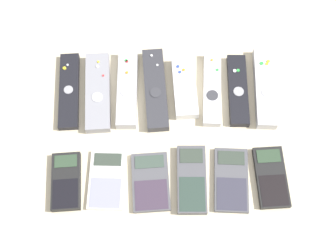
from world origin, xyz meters
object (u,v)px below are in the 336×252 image
Objects in this scene: remote_1 at (98,92)px; remote_7 at (265,87)px; remote_4 at (185,87)px; calculator_2 at (151,182)px; remote_2 at (127,89)px; remote_0 at (69,91)px; remote_6 at (238,90)px; calculator_5 at (271,177)px; calculator_4 at (231,180)px; calculator_0 at (66,181)px; remote_3 at (155,89)px; calculator_3 at (192,179)px; calculator_1 at (107,180)px; remote_5 at (212,89)px.

remote_7 reaches higher than remote_1.
remote_4 reaches higher than calculator_2.
calculator_2 is at bearing -75.98° from remote_2.
remote_1 is at bearing -7.99° from remote_0.
remote_6 is (0.41, -0.01, 0.00)m from remote_0.
remote_7 is 0.22m from calculator_5.
remote_7 is (0.47, -0.00, 0.00)m from remote_0.
calculator_2 is at bearing -176.02° from calculator_4.
calculator_0 is 0.94× the size of calculator_5.
remote_2 is 0.94× the size of remote_3.
calculator_3 is (0.01, -0.23, -0.00)m from remote_4.
remote_7 is at bearing 51.68° from calculator_3.
remote_6 is 1.36× the size of calculator_1.
calculator_1 is 0.19m from calculator_3.
remote_7 is at bearing -2.02° from remote_1.
calculator_0 is (0.01, -0.23, 0.00)m from remote_0.
calculator_2 is 0.27m from calculator_5.
remote_5 is at bearing 53.99° from calculator_2.
remote_0 is 0.37m from calculator_3.
calculator_0 is (-0.47, -0.22, -0.00)m from remote_7.
calculator_1 is (0.03, -0.22, -0.01)m from remote_1.
remote_3 reaches higher than remote_0.
calculator_5 is at bearing -34.31° from remote_2.
remote_1 is 1.51× the size of calculator_2.
calculator_3 is (0.15, -0.23, -0.00)m from remote_2.
remote_2 and remote_7 have the same top height.
calculator_0 is at bearing 177.86° from calculator_5.
calculator_4 is (0.09, -0.00, -0.00)m from calculator_3.
remote_7 is at bearing 3.60° from remote_5.
remote_4 is at bearing 92.99° from calculator_3.
calculator_5 is at bearing 6.25° from calculator_4.
remote_3 reaches higher than calculator_3.
calculator_0 is at bearing -134.97° from remote_3.
calculator_4 is at bearing -70.38° from remote_4.
remote_3 is 0.07m from remote_4.
remote_4 is 0.76× the size of remote_7.
remote_7 reaches higher than calculator_2.
remote_0 and calculator_3 have the same top height.
calculator_4 is at bearing 1.06° from calculator_1.
calculator_3 is (0.09, 0.00, 0.00)m from calculator_2.
calculator_3 is at bearing -74.32° from remote_3.
remote_2 is 0.24m from calculator_2.
remote_3 is at bearing -1.28° from remote_2.
calculator_2 is (0.10, -0.01, 0.00)m from calculator_1.
remote_1 is 1.37× the size of calculator_4.
calculator_1 is at bearing -177.66° from calculator_4.
remote_0 is at bearing 177.48° from remote_4.
remote_5 reaches higher than calculator_4.
remote_3 is 0.14m from remote_5.
remote_6 reaches higher than calculator_4.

